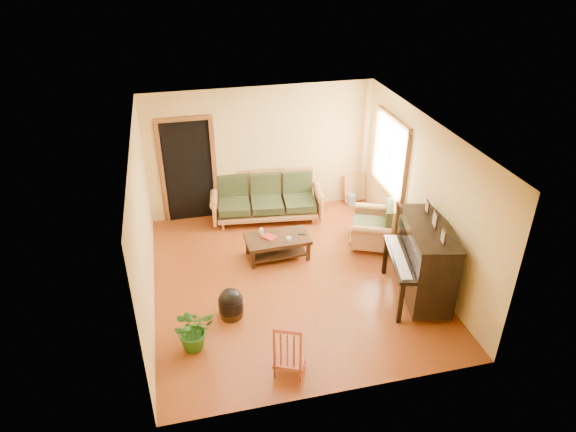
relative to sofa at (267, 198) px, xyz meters
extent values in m
plane|color=#63270D|center=(-0.01, -2.08, -0.46)|extent=(5.00, 5.00, 0.00)
cube|color=black|center=(-1.46, 0.40, 0.56)|extent=(1.08, 0.16, 2.05)
cube|color=white|center=(2.20, -0.78, 1.04)|extent=(0.12, 1.36, 1.46)
cube|color=#A1683B|center=(0.00, 0.00, 0.00)|extent=(2.25, 1.15, 0.93)
cube|color=black|center=(-0.09, -1.39, -0.26)|extent=(1.14, 0.65, 0.41)
cube|color=#A1683B|center=(1.69, -1.36, -0.01)|extent=(1.16, 1.18, 0.91)
cube|color=black|center=(1.90, -3.01, 0.18)|extent=(1.16, 1.61, 1.29)
cylinder|color=black|center=(-1.11, -2.79, -0.28)|extent=(0.50, 0.50, 0.36)
cube|color=maroon|center=(-0.51, -4.07, -0.04)|extent=(0.54, 0.56, 0.85)
cube|color=#C38A41|center=(1.97, 0.31, -0.14)|extent=(0.50, 0.20, 0.65)
cylinder|color=#365EA3|center=(1.88, 0.19, -0.35)|extent=(0.24, 0.24, 0.23)
imported|color=#255F1B|center=(-1.70, -3.33, -0.14)|extent=(0.71, 0.66, 0.65)
imported|color=maroon|center=(-0.30, -1.42, -0.05)|extent=(0.29, 0.29, 0.02)
cylinder|color=silver|center=(-0.34, -1.23, 0.00)|extent=(0.08, 0.08, 0.12)
cylinder|color=silver|center=(0.09, -1.53, -0.03)|extent=(0.10, 0.10, 0.06)
cube|color=black|center=(0.35, -1.40, -0.05)|extent=(0.14, 0.08, 0.01)
camera|label=1|loc=(-1.68, -8.89, 4.73)|focal=32.00mm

